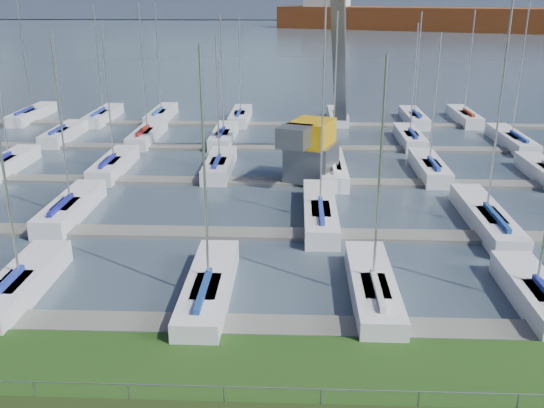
{
  "coord_description": "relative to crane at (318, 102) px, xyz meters",
  "views": [
    {
      "loc": [
        1.13,
        -15.7,
        12.73
      ],
      "look_at": [
        0.0,
        12.0,
        3.0
      ],
      "focal_mm": 40.0,
      "sensor_mm": 36.0,
      "label": 1
    }
  ],
  "objects": [
    {
      "name": "water",
      "position": [
        -2.69,
        232.39,
        -5.73
      ],
      "size": [
        800.0,
        540.0,
        0.2
      ],
      "primitive_type": "cube",
      "color": "#3E4D5B"
    },
    {
      "name": "fence",
      "position": [
        -2.69,
        -27.61,
        -4.13
      ],
      "size": [
        80.0,
        0.04,
        0.04
      ],
      "primitive_type": "cylinder",
      "rotation": [
        0.0,
        1.57,
        0.0
      ],
      "color": "gray",
      "rests_on": "grass"
    },
    {
      "name": "foothill",
      "position": [
        -2.69,
        302.39,
        0.67
      ],
      "size": [
        900.0,
        80.0,
        12.0
      ],
      "primitive_type": "cube",
      "color": "#49546C",
      "rests_on": "water"
    },
    {
      "name": "docks",
      "position": [
        -2.69,
        -1.61,
        -5.55
      ],
      "size": [
        90.0,
        41.6,
        0.25
      ],
      "color": "slate",
      "rests_on": "water"
    },
    {
      "name": "crane",
      "position": [
        0.0,
        0.0,
        0.0
      ],
      "size": [
        5.81,
        13.49,
        22.35
      ],
      "rotation": [
        0.0,
        0.0,
        -0.35
      ],
      "color": "slate",
      "rests_on": "water"
    },
    {
      "name": "cargo_ship_mid",
      "position": [
        41.6,
        185.01,
        -1.89
      ],
      "size": [
        110.54,
        58.03,
        21.5
      ],
      "rotation": [
        0.0,
        0.0,
        -0.38
      ],
      "color": "brown",
      "rests_on": "water"
    },
    {
      "name": "sailboat_fleet",
      "position": [
        -4.3,
        1.44,
        0.1
      ],
      "size": [
        75.35,
        48.91,
        13.29
      ],
      "color": "navy",
      "rests_on": "water"
    }
  ]
}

